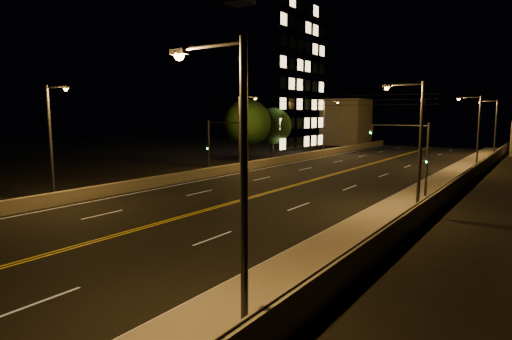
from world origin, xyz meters
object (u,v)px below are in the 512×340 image
Objects in this scene: tree_0 at (247,123)px; tree_1 at (273,126)px; streetlight_0 at (235,172)px; streetlight_1 at (416,138)px; traffic_signal_right at (413,150)px; streetlight_5 at (241,127)px; streetlight_3 at (493,124)px; streetlight_6 at (326,123)px; streetlight_2 at (476,127)px; building_tower at (239,79)px; traffic_signal_left at (217,141)px; streetlight_4 at (53,136)px.

tree_0 reaches higher than tree_1.
tree_0 is at bearing 125.13° from streetlight_0.
streetlight_1 is (0.00, 18.18, 0.00)m from streetlight_0.
streetlight_5 is at bearing 164.23° from traffic_signal_right.
traffic_signal_right is (-1.55, 23.70, -1.19)m from streetlight_0.
streetlight_5 is 15.19m from tree_1.
streetlight_3 is 38.39m from streetlight_5.
streetlight_0 and streetlight_6 have the same top height.
building_tower reaches higher than streetlight_2.
traffic_signal_right is 18.69m from traffic_signal_left.
streetlight_0 is at bearing -58.97° from tree_1.
streetlight_2 and streetlight_3 have the same top height.
traffic_signal_right and traffic_signal_left have the same top height.
streetlight_6 is 1.46× the size of traffic_signal_left.
streetlight_0 is 43.62m from streetlight_2.
streetlight_0 and streetlight_2 have the same top height.
traffic_signal_left is at bearing -73.19° from tree_1.
streetlight_2 and streetlight_5 have the same top height.
streetlight_4 is (-21.39, -36.09, 0.00)m from streetlight_2.
streetlight_6 is at bearing 75.67° from tree_0.
traffic_signal_left is 0.69× the size of tree_0.
streetlight_0 is 0.33× the size of building_tower.
streetlight_4 is at bearing -82.29° from tree_0.
streetlight_2 is at bearing 90.00° from streetlight_0.
streetlight_4 is at bearing -120.66° from streetlight_2.
tree_1 is at bearing 106.81° from traffic_signal_left.
streetlight_5 is at bearing -123.86° from streetlight_3.
streetlight_6 is at bearing 55.76° from tree_1.
streetlight_1 is at bearing -90.00° from streetlight_3.
streetlight_3 is 35.75m from tree_0.
tree_1 is (-1.05, 7.83, -0.60)m from tree_0.
streetlight_3 is 1.00× the size of streetlight_4.
streetlight_1 is 5.85m from traffic_signal_right.
building_tower reaches higher than streetlight_3.
traffic_signal_right is 31.80m from tree_1.
streetlight_2 is 25.74m from streetlight_5.
streetlight_0 is 1.00× the size of streetlight_3.
streetlight_0 is 22.68m from streetlight_4.
tree_0 is (10.98, -13.10, -6.86)m from building_tower.
traffic_signal_left is at bearing -67.70° from tree_0.
streetlight_0 is at bearing -54.87° from tree_0.
traffic_signal_left is 20.89m from tree_1.
building_tower is at bearing 152.06° from tree_1.
streetlight_4 is at bearing -111.74° from streetlight_3.
streetlight_4 is 25.62m from traffic_signal_right.
streetlight_0 is 50.98m from tree_1.
streetlight_1 is 36.62m from tree_1.
streetlight_5 is at bearing 101.60° from traffic_signal_left.
streetlight_0 is at bearing -86.26° from traffic_signal_right.
streetlight_6 is at bearing -154.24° from streetlight_3.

